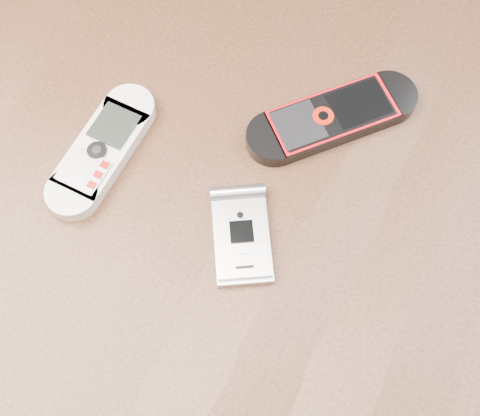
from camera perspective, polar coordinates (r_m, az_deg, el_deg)
name	(u,v)px	position (r m, az deg, el deg)	size (l,w,h in m)	color
ground	(238,374)	(1.28, -0.21, -13.98)	(4.00, 4.00, 0.00)	#472B19
table	(235,254)	(0.65, -0.40, -3.97)	(1.20, 0.80, 0.75)	black
nokia_white	(102,150)	(0.59, -11.71, 4.87)	(0.04, 0.14, 0.02)	silver
nokia_black_red	(332,117)	(0.60, 7.89, 7.68)	(0.05, 0.16, 0.02)	black
motorola_razr	(242,237)	(0.54, 0.16, -2.50)	(0.05, 0.09, 0.01)	#BABABE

